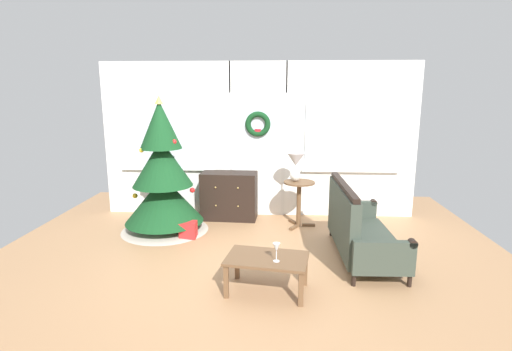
# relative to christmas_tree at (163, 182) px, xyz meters

# --- Properties ---
(ground_plane) EXTENTS (6.76, 6.76, 0.00)m
(ground_plane) POSITION_rel_christmas_tree_xyz_m (1.37, -1.18, -0.76)
(ground_plane) COLOR #AD7F56
(back_wall_with_door) EXTENTS (5.20, 0.19, 2.55)m
(back_wall_with_door) POSITION_rel_christmas_tree_xyz_m (1.37, 0.91, 0.53)
(back_wall_with_door) COLOR white
(back_wall_with_door) RESTS_ON ground
(christmas_tree) EXTENTS (1.31, 1.31, 2.01)m
(christmas_tree) POSITION_rel_christmas_tree_xyz_m (0.00, 0.00, 0.00)
(christmas_tree) COLOR #4C331E
(christmas_tree) RESTS_ON ground
(dresser_cabinet) EXTENTS (0.92, 0.48, 0.78)m
(dresser_cabinet) POSITION_rel_christmas_tree_xyz_m (0.91, 0.61, -0.37)
(dresser_cabinet) COLOR black
(dresser_cabinet) RESTS_ON ground
(settee_sofa) EXTENTS (0.76, 1.67, 0.96)m
(settee_sofa) POSITION_rel_christmas_tree_xyz_m (2.71, -0.85, -0.38)
(settee_sofa) COLOR black
(settee_sofa) RESTS_ON ground
(side_table) EXTENTS (0.50, 0.48, 0.71)m
(side_table) POSITION_rel_christmas_tree_xyz_m (2.04, 0.30, -0.25)
(side_table) COLOR brown
(side_table) RESTS_ON ground
(table_lamp) EXTENTS (0.28, 0.28, 0.44)m
(table_lamp) POSITION_rel_christmas_tree_xyz_m (1.98, 0.34, 0.24)
(table_lamp) COLOR silver
(table_lamp) RESTS_ON side_table
(coffee_table) EXTENTS (0.91, 0.64, 0.38)m
(coffee_table) POSITION_rel_christmas_tree_xyz_m (1.60, -1.79, -0.43)
(coffee_table) COLOR brown
(coffee_table) RESTS_ON ground
(wine_glass) EXTENTS (0.08, 0.08, 0.20)m
(wine_glass) POSITION_rel_christmas_tree_xyz_m (1.70, -1.89, -0.23)
(wine_glass) COLOR silver
(wine_glass) RESTS_ON coffee_table
(gift_box) EXTENTS (0.23, 0.21, 0.23)m
(gift_box) POSITION_rel_christmas_tree_xyz_m (0.43, -0.29, -0.64)
(gift_box) COLOR red
(gift_box) RESTS_ON ground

